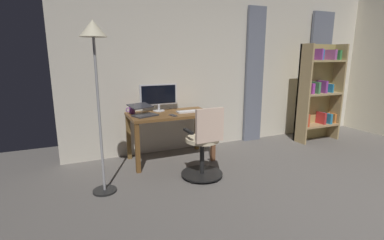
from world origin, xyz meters
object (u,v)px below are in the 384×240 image
at_px(computer_monitor, 159,96).
at_px(floor_lamp, 95,55).
at_px(bookshelf, 318,93).
at_px(office_chair, 204,146).
at_px(computer_keyboard, 190,111).
at_px(computer_mouse, 209,112).
at_px(cell_phone_face_up, 173,115).
at_px(mug_tea, 132,110).
at_px(laptop, 143,112).
at_px(desk, 170,120).

bearing_deg(computer_monitor, floor_lamp, 43.16).
bearing_deg(bookshelf, computer_monitor, -5.84).
height_order(office_chair, floor_lamp, floor_lamp).
xyz_separation_m(computer_keyboard, floor_lamp, (1.40, 0.65, 0.84)).
distance_m(computer_keyboard, computer_mouse, 0.29).
distance_m(computer_monitor, computer_keyboard, 0.55).
relative_size(computer_monitor, cell_phone_face_up, 4.11).
relative_size(office_chair, computer_keyboard, 2.30).
bearing_deg(office_chair, mug_tea, 123.32).
bearing_deg(laptop, cell_phone_face_up, 134.48).
xyz_separation_m(office_chair, laptop, (0.59, -0.81, 0.35)).
xyz_separation_m(office_chair, bookshelf, (-2.76, -0.75, 0.46)).
bearing_deg(cell_phone_face_up, floor_lamp, 13.75).
distance_m(computer_mouse, bookshelf, 2.40).
bearing_deg(cell_phone_face_up, computer_mouse, 166.17).
xyz_separation_m(computer_keyboard, bookshelf, (-2.62, 0.03, 0.16)).
height_order(computer_monitor, laptop, computer_monitor).
bearing_deg(desk, computer_keyboard, 170.02).
relative_size(office_chair, computer_mouse, 9.68).
height_order(desk, computer_mouse, computer_mouse).
height_order(computer_mouse, bookshelf, bookshelf).
bearing_deg(floor_lamp, computer_keyboard, -155.28).
bearing_deg(cell_phone_face_up, laptop, -36.42).
bearing_deg(floor_lamp, mug_tea, -121.62).
xyz_separation_m(office_chair, cell_phone_face_up, (0.20, -0.63, 0.30)).
height_order(computer_keyboard, floor_lamp, floor_lamp).
distance_m(desk, computer_keyboard, 0.34).
bearing_deg(office_chair, floor_lamp, 172.74).
relative_size(computer_monitor, floor_lamp, 0.30).
height_order(computer_monitor, floor_lamp, floor_lamp).
height_order(laptop, mug_tea, laptop).
bearing_deg(computer_keyboard, mug_tea, -16.41).
xyz_separation_m(computer_monitor, floor_lamp, (0.99, 0.92, 0.61)).
relative_size(computer_monitor, computer_keyboard, 1.40).
xyz_separation_m(office_chair, computer_keyboard, (-0.14, -0.78, 0.30)).
relative_size(mug_tea, floor_lamp, 0.07).
relative_size(desk, cell_phone_face_up, 8.69).
bearing_deg(cell_phone_face_up, computer_monitor, -90.82).
distance_m(computer_mouse, cell_phone_face_up, 0.57).
height_order(office_chair, mug_tea, office_chair).
height_order(computer_keyboard, laptop, laptop).
bearing_deg(computer_keyboard, computer_monitor, -33.65).
xyz_separation_m(office_chair, floor_lamp, (1.26, -0.13, 1.15)).
xyz_separation_m(computer_mouse, mug_tea, (1.08, -0.42, 0.04)).
height_order(office_chair, cell_phone_face_up, office_chair).
height_order(office_chair, bookshelf, bookshelf).
xyz_separation_m(computer_keyboard, computer_mouse, (-0.23, 0.17, 0.01)).
bearing_deg(floor_lamp, cell_phone_face_up, -154.94).
distance_m(desk, laptop, 0.45).
relative_size(computer_mouse, bookshelf, 0.06).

